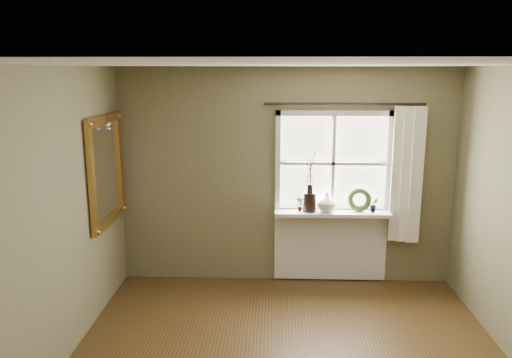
{
  "coord_description": "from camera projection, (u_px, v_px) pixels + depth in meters",
  "views": [
    {
      "loc": [
        -0.14,
        -3.58,
        2.57
      ],
      "look_at": [
        -0.33,
        1.55,
        1.43
      ],
      "focal_mm": 35.0,
      "sensor_mm": 36.0,
      "label": 1
    }
  ],
  "objects": [
    {
      "name": "wall_back",
      "position": [
        286.0,
        177.0,
        6.01
      ],
      "size": [
        4.0,
        0.1,
        2.6
      ],
      "primitive_type": "cube",
      "color": "#6B6546",
      "rests_on": "ground"
    },
    {
      "name": "window_apron",
      "position": [
        330.0,
        245.0,
        6.1
      ],
      "size": [
        1.36,
        0.04,
        0.88
      ],
      "primitive_type": "cube",
      "color": "silver",
      "rests_on": "ground"
    },
    {
      "name": "window_frame",
      "position": [
        333.0,
        163.0,
        5.88
      ],
      "size": [
        1.36,
        0.06,
        1.24
      ],
      "color": "silver",
      "rests_on": "wall_back"
    },
    {
      "name": "window_sill",
      "position": [
        332.0,
        213.0,
        5.9
      ],
      "size": [
        1.36,
        0.26,
        0.04
      ],
      "primitive_type": "cube",
      "color": "silver",
      "rests_on": "wall_back"
    },
    {
      "name": "cream_vase",
      "position": [
        327.0,
        202.0,
        5.87
      ],
      "size": [
        0.3,
        0.3,
        0.23
      ],
      "primitive_type": "imported",
      "rotation": [
        0.0,
        0.0,
        0.42
      ],
      "color": "beige",
      "rests_on": "window_sill"
    },
    {
      "name": "potted_plant_right",
      "position": [
        374.0,
        205.0,
        5.86
      ],
      "size": [
        0.11,
        0.09,
        0.17
      ],
      "primitive_type": "imported",
      "rotation": [
        0.0,
        0.0,
        0.18
      ],
      "color": "#2E451F",
      "rests_on": "window_sill"
    },
    {
      "name": "ceiling",
      "position": [
        295.0,
        64.0,
        3.49
      ],
      "size": [
        4.5,
        4.5,
        0.0
      ],
      "primitive_type": "plane",
      "color": "silver",
      "rests_on": "ground"
    },
    {
      "name": "potted_plant_left",
      "position": [
        300.0,
        204.0,
        5.89
      ],
      "size": [
        0.11,
        0.09,
        0.18
      ],
      "primitive_type": "imported",
      "rotation": [
        0.0,
        0.0,
        0.32
      ],
      "color": "#2E451F",
      "rests_on": "window_sill"
    },
    {
      "name": "dark_jug",
      "position": [
        310.0,
        202.0,
        5.88
      ],
      "size": [
        0.16,
        0.16,
        0.23
      ],
      "primitive_type": "cylinder",
      "rotation": [
        0.0,
        0.0,
        0.03
      ],
      "color": "black",
      "rests_on": "window_sill"
    },
    {
      "name": "curtain_rod",
      "position": [
        344.0,
        104.0,
        5.67
      ],
      "size": [
        1.84,
        0.03,
        0.03
      ],
      "primitive_type": "cylinder",
      "rotation": [
        0.0,
        1.57,
        0.0
      ],
      "color": "black",
      "rests_on": "wall_back"
    },
    {
      "name": "curtain",
      "position": [
        406.0,
        175.0,
        5.78
      ],
      "size": [
        0.36,
        0.12,
        1.59
      ],
      "primitive_type": "cube",
      "color": "silver",
      "rests_on": "wall_back"
    },
    {
      "name": "gilt_mirror",
      "position": [
        106.0,
        170.0,
        5.4
      ],
      "size": [
        0.1,
        1.0,
        1.19
      ],
      "color": "white",
      "rests_on": "wall_left"
    },
    {
      "name": "wall_left",
      "position": [
        26.0,
        237.0,
        3.84
      ],
      "size": [
        0.1,
        4.5,
        2.6
      ],
      "primitive_type": "cube",
      "color": "#6B6546",
      "rests_on": "ground"
    },
    {
      "name": "wreath",
      "position": [
        359.0,
        202.0,
        5.9
      ],
      "size": [
        0.3,
        0.18,
        0.29
      ],
      "primitive_type": "torus",
      "rotation": [
        1.36,
        0.0,
        -0.19
      ],
      "color": "#2E451F",
      "rests_on": "window_sill"
    }
  ]
}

